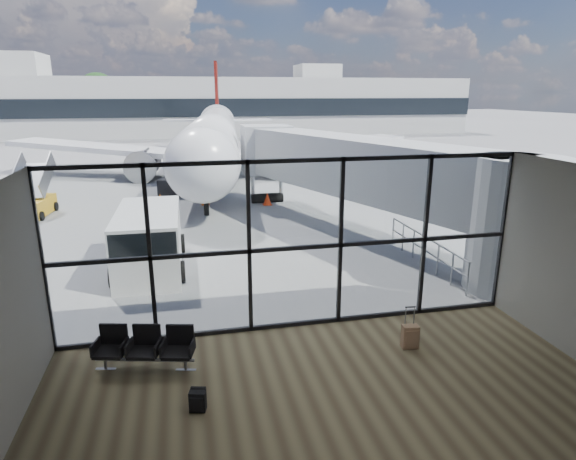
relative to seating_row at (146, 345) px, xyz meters
name	(u,v)px	position (x,y,z in m)	size (l,w,h in m)	color
ground	(208,152)	(3.77, 41.23, -0.55)	(220.00, 220.00, 0.00)	slate
lounge_shell	(365,313)	(3.77, -3.57, 2.10)	(12.02, 8.01, 4.51)	brown
glass_curtain_wall	(296,246)	(3.77, 1.23, 1.70)	(12.10, 0.12, 4.50)	white
jet_bridge	(372,175)	(8.67, 8.30, 2.21)	(8.00, 16.50, 4.33)	#ADB0B2
apron_railing	(425,247)	(9.37, 4.73, 0.17)	(0.06, 5.46, 1.11)	gray
far_terminal	(193,105)	(3.18, 63.20, 3.66)	(80.00, 12.20, 11.00)	#B8B7B2
tree_3	(16,102)	(-23.23, 73.23, 4.08)	(4.95, 4.95, 7.12)	#382619
tree_4	(58,97)	(-17.23, 73.23, 4.71)	(5.61, 5.61, 8.07)	#382619
tree_5	(98,93)	(-11.23, 73.23, 5.33)	(6.27, 6.27, 9.03)	#382619
seating_row	(146,345)	(0.00, 0.00, 0.00)	(2.24, 1.11, 0.99)	gray
backpack	(198,401)	(1.07, -1.86, -0.32)	(0.36, 0.35, 0.47)	black
suitcase	(410,336)	(6.23, -0.53, -0.23)	(0.41, 0.32, 1.06)	#8D6A4F
airliner	(213,137)	(3.51, 27.38, 2.22)	(30.31, 35.22, 9.08)	silver
service_van	(149,240)	(-0.23, 6.48, 0.53)	(2.40, 4.85, 2.10)	silver
belt_loader	(177,183)	(0.67, 20.17, 0.06)	(2.46, 4.13, 1.80)	black
mobile_stairs	(31,204)	(-6.55, 15.82, 0.03)	(2.09, 3.58, 2.42)	#BB8716
traffic_cone_a	(160,200)	(-0.23, 16.69, -0.22)	(0.48, 0.48, 0.68)	orange
traffic_cone_b	(205,199)	(2.20, 16.36, -0.25)	(0.44, 0.44, 0.63)	#D8530B
traffic_cone_c	(267,199)	(5.56, 15.61, -0.23)	(0.47, 0.47, 0.68)	#FF360D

